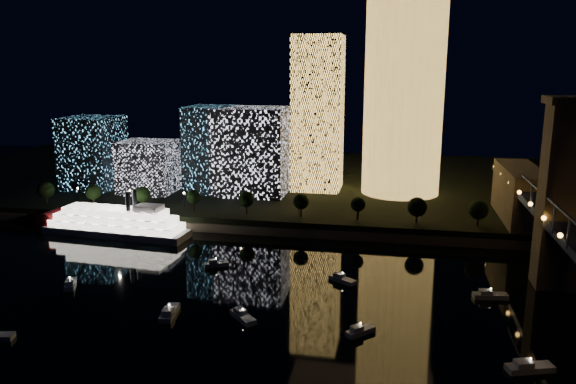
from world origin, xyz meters
name	(u,v)px	position (x,y,z in m)	size (l,w,h in m)	color
ground	(277,355)	(0.00, 0.00, 0.00)	(520.00, 520.00, 0.00)	black
far_bank	(347,184)	(0.00, 160.00, 2.50)	(420.00, 160.00, 5.00)	black
seawall	(327,233)	(0.00, 82.00, 1.50)	(420.00, 6.00, 3.00)	#6B5E4C
tower_cylindrical	(404,84)	(24.34, 134.36, 49.91)	(34.00, 34.00, 89.57)	#F7B74F
tower_rectangular	(318,114)	(-10.95, 135.66, 37.33)	(20.32, 20.32, 64.67)	#F7B74F
midrise_blocks	(188,153)	(-64.39, 121.28, 21.25)	(96.70, 30.48, 35.77)	silver
riverboat	(110,223)	(-74.09, 70.24, 4.28)	(56.15, 15.99, 16.69)	silver
motorboats	(258,323)	(-6.93, 11.90, 0.81)	(119.89, 79.80, 2.78)	silver
esplanade_trees	(249,199)	(-28.84, 88.00, 10.47)	(166.59, 6.68, 8.84)	black
street_lamps	(240,199)	(-34.00, 94.00, 9.02)	(132.70, 0.70, 5.65)	black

